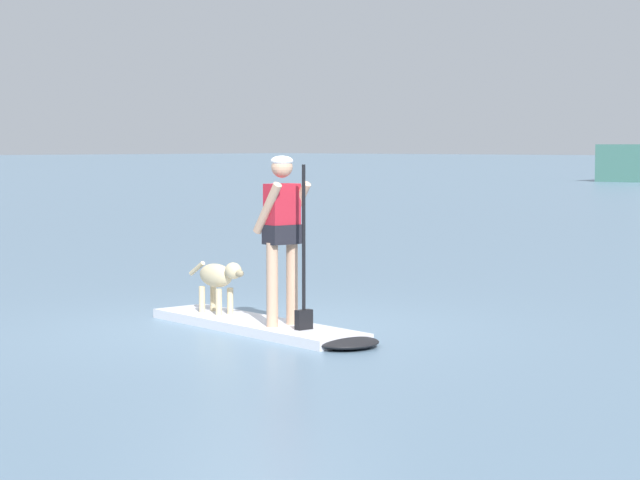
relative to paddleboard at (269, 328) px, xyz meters
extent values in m
plane|color=slate|center=(-0.22, 0.03, -0.05)|extent=(400.00, 400.00, 0.00)
cube|color=silver|center=(-0.22, 0.03, 0.00)|extent=(3.01, 1.04, 0.10)
ellipsoid|color=black|center=(1.24, -0.15, 0.00)|extent=(0.63, 0.72, 0.10)
cylinder|color=tan|center=(0.25, 0.10, 0.48)|extent=(0.12, 0.12, 0.87)
cylinder|color=tan|center=(0.21, -0.16, 0.48)|extent=(0.12, 0.12, 0.87)
cube|color=black|center=(0.23, -0.03, 1.00)|extent=(0.26, 0.38, 0.20)
cube|color=#B21E2D|center=(0.23, -0.03, 1.22)|extent=(0.24, 0.36, 0.60)
sphere|color=tan|center=(0.23, -0.03, 1.69)|extent=(0.22, 0.22, 0.22)
ellipsoid|color=white|center=(0.23, -0.03, 1.75)|extent=(0.23, 0.23, 0.11)
cylinder|color=tan|center=(0.25, 0.16, 1.27)|extent=(0.43, 0.14, 0.54)
cylinder|color=tan|center=(0.21, -0.22, 1.27)|extent=(0.43, 0.14, 0.54)
cylinder|color=black|center=(0.58, -0.07, 0.88)|extent=(0.04, 0.04, 1.67)
cube|color=black|center=(0.58, -0.07, 0.15)|extent=(0.10, 0.19, 0.20)
ellipsoid|color=#CCB78C|center=(-0.95, 0.11, 0.47)|extent=(0.56, 0.28, 0.26)
ellipsoid|color=#CCB78C|center=(-0.62, 0.07, 0.55)|extent=(0.24, 0.18, 0.18)
ellipsoid|color=gray|center=(-0.51, 0.06, 0.53)|extent=(0.13, 0.09, 0.08)
cylinder|color=#CCB78C|center=(-1.31, 0.15, 0.52)|extent=(0.27, 0.08, 0.18)
cylinder|color=#CCB78C|center=(-0.78, 0.17, 0.20)|extent=(0.07, 0.07, 0.29)
cylinder|color=#CCB78C|center=(-0.80, 0.02, 0.20)|extent=(0.07, 0.07, 0.29)
cylinder|color=#CCB78C|center=(-1.10, 0.21, 0.20)|extent=(0.07, 0.07, 0.29)
cylinder|color=#CCB78C|center=(-1.11, 0.05, 0.20)|extent=(0.07, 0.07, 0.29)
camera|label=1|loc=(8.84, -8.64, 1.91)|focal=66.85mm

